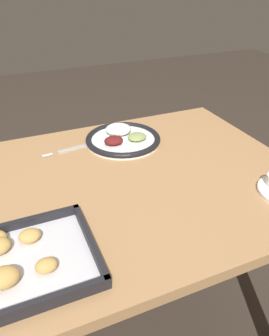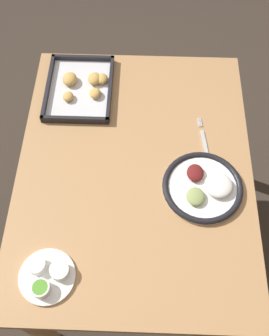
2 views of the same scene
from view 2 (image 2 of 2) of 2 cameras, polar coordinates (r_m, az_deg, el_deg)
The scene contains 6 objects.
ground_plane at distance 1.95m, azimuth 0.02°, elevation -10.71°, with size 8.00×8.00×0.00m, color #382D26.
dining_table at distance 1.39m, azimuth 0.03°, elevation -2.48°, with size 1.00×0.76×0.74m.
dinner_plate at distance 1.25m, azimuth 9.99°, elevation -2.68°, with size 0.25×0.25×0.04m.
fork at distance 1.34m, azimuth 10.17°, elevation 3.37°, with size 0.20×0.04×0.00m.
saucer_plate at distance 1.15m, azimuth -12.67°, elevation -15.00°, with size 0.16×0.16×0.04m.
baking_tray at distance 1.47m, azimuth -7.78°, elevation 11.55°, with size 0.30×0.24×0.04m.
Camera 2 is at (-0.64, -0.02, 1.85)m, focal length 42.00 mm.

